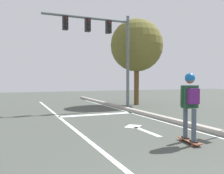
% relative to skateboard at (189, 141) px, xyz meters
% --- Properties ---
extents(lane_line_center, '(0.12, 20.00, 0.01)m').
position_rel_skateboard_xyz_m(lane_line_center, '(-2.16, 2.47, -0.06)').
color(lane_line_center, silver).
rests_on(lane_line_center, ground).
extents(lane_line_curbside, '(0.12, 20.00, 0.01)m').
position_rel_skateboard_xyz_m(lane_line_curbside, '(1.12, 2.47, -0.06)').
color(lane_line_curbside, silver).
rests_on(lane_line_curbside, ground).
extents(stop_bar, '(3.42, 0.40, 0.01)m').
position_rel_skateboard_xyz_m(stop_bar, '(-0.44, 5.28, -0.06)').
color(stop_bar, silver).
rests_on(stop_bar, ground).
extents(lane_arrow_stem, '(0.16, 1.40, 0.01)m').
position_rel_skateboard_xyz_m(lane_arrow_stem, '(-0.27, 1.50, -0.06)').
color(lane_arrow_stem, silver).
rests_on(lane_arrow_stem, ground).
extents(lane_arrow_head, '(0.71, 0.71, 0.01)m').
position_rel_skateboard_xyz_m(lane_arrow_head, '(-0.27, 2.35, -0.06)').
color(lane_arrow_head, silver).
rests_on(lane_arrow_head, ground).
extents(curb_strip, '(0.24, 24.00, 0.14)m').
position_rel_skateboard_xyz_m(curb_strip, '(1.37, 2.47, 0.01)').
color(curb_strip, '#A79F94').
rests_on(curb_strip, ground).
extents(skateboard, '(0.31, 0.81, 0.08)m').
position_rel_skateboard_xyz_m(skateboard, '(0.00, 0.00, 0.00)').
color(skateboard, brown).
rests_on(skateboard, ground).
extents(skater, '(0.44, 0.61, 1.60)m').
position_rel_skateboard_xyz_m(skater, '(-0.00, -0.02, 1.02)').
color(skater, '#465260').
rests_on(skater, skateboard).
extents(traffic_signal_mast, '(4.48, 0.34, 4.87)m').
position_rel_skateboard_xyz_m(traffic_signal_mast, '(0.41, 6.78, 3.52)').
color(traffic_signal_mast, '#596463').
rests_on(traffic_signal_mast, ground).
extents(roadside_tree, '(3.17, 3.17, 5.19)m').
position_rel_skateboard_xyz_m(roadside_tree, '(3.08, 8.25, 3.53)').
color(roadside_tree, brown).
rests_on(roadside_tree, ground).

